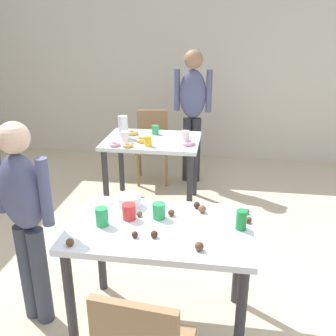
{
  "coord_description": "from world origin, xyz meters",
  "views": [
    {
      "loc": [
        0.27,
        -2.25,
        1.92
      ],
      "look_at": [
        -0.11,
        0.33,
        0.9
      ],
      "focal_mm": 40.91,
      "sensor_mm": 36.0,
      "label": 1
    }
  ],
  "objects_px": {
    "chair_far_table": "(152,141)",
    "pitcher_far": "(123,127)",
    "person_girl_near": "(25,211)",
    "person_adult_far": "(193,105)",
    "mixing_bowl": "(129,201)",
    "dining_table_near": "(161,241)",
    "soda_can": "(241,220)",
    "dining_table_far": "(152,150)"
  },
  "relations": [
    {
      "from": "mixing_bowl",
      "to": "chair_far_table",
      "type": "bearing_deg",
      "value": 96.79
    },
    {
      "from": "dining_table_far",
      "to": "person_girl_near",
      "type": "relative_size",
      "value": 0.71
    },
    {
      "from": "dining_table_near",
      "to": "dining_table_far",
      "type": "height_order",
      "value": "same"
    },
    {
      "from": "chair_far_table",
      "to": "pitcher_far",
      "type": "relative_size",
      "value": 3.76
    },
    {
      "from": "person_girl_near",
      "to": "person_adult_far",
      "type": "height_order",
      "value": "person_adult_far"
    },
    {
      "from": "dining_table_far",
      "to": "chair_far_table",
      "type": "height_order",
      "value": "chair_far_table"
    },
    {
      "from": "dining_table_far",
      "to": "mixing_bowl",
      "type": "distance_m",
      "value": 1.54
    },
    {
      "from": "person_adult_far",
      "to": "mixing_bowl",
      "type": "distance_m",
      "value": 2.28
    },
    {
      "from": "mixing_bowl",
      "to": "soda_can",
      "type": "xyz_separation_m",
      "value": [
        0.73,
        -0.19,
        0.02
      ]
    },
    {
      "from": "dining_table_far",
      "to": "soda_can",
      "type": "xyz_separation_m",
      "value": [
        0.86,
        -1.72,
        0.18
      ]
    },
    {
      "from": "pitcher_far",
      "to": "person_adult_far",
      "type": "bearing_deg",
      "value": 47.2
    },
    {
      "from": "dining_table_near",
      "to": "person_adult_far",
      "type": "xyz_separation_m",
      "value": [
        -0.03,
        2.49,
        0.33
      ]
    },
    {
      "from": "dining_table_far",
      "to": "mixing_bowl",
      "type": "relative_size",
      "value": 5.94
    },
    {
      "from": "chair_far_table",
      "to": "person_adult_far",
      "type": "xyz_separation_m",
      "value": [
        0.49,
        0.01,
        0.47
      ]
    },
    {
      "from": "person_girl_near",
      "to": "soda_can",
      "type": "relative_size",
      "value": 11.33
    },
    {
      "from": "mixing_bowl",
      "to": "soda_can",
      "type": "relative_size",
      "value": 1.36
    },
    {
      "from": "person_girl_near",
      "to": "dining_table_far",
      "type": "bearing_deg",
      "value": 76.04
    },
    {
      "from": "dining_table_near",
      "to": "person_girl_near",
      "type": "relative_size",
      "value": 0.8
    },
    {
      "from": "person_girl_near",
      "to": "mixing_bowl",
      "type": "height_order",
      "value": "person_girl_near"
    },
    {
      "from": "chair_far_table",
      "to": "soda_can",
      "type": "distance_m",
      "value": 2.66
    },
    {
      "from": "chair_far_table",
      "to": "person_girl_near",
      "type": "relative_size",
      "value": 0.63
    },
    {
      "from": "mixing_bowl",
      "to": "soda_can",
      "type": "bearing_deg",
      "value": -14.85
    },
    {
      "from": "person_adult_far",
      "to": "soda_can",
      "type": "bearing_deg",
      "value": -78.26
    },
    {
      "from": "dining_table_near",
      "to": "soda_can",
      "type": "relative_size",
      "value": 9.12
    },
    {
      "from": "dining_table_near",
      "to": "soda_can",
      "type": "bearing_deg",
      "value": 3.88
    },
    {
      "from": "dining_table_near",
      "to": "pitcher_far",
      "type": "height_order",
      "value": "pitcher_far"
    },
    {
      "from": "soda_can",
      "to": "dining_table_far",
      "type": "bearing_deg",
      "value": 116.63
    },
    {
      "from": "dining_table_far",
      "to": "chair_far_table",
      "type": "bearing_deg",
      "value": 100.61
    },
    {
      "from": "person_adult_far",
      "to": "pitcher_far",
      "type": "relative_size",
      "value": 6.93
    },
    {
      "from": "dining_table_near",
      "to": "soda_can",
      "type": "distance_m",
      "value": 0.51
    },
    {
      "from": "mixing_bowl",
      "to": "pitcher_far",
      "type": "xyz_separation_m",
      "value": [
        -0.44,
        1.54,
        0.08
      ]
    },
    {
      "from": "dining_table_near",
      "to": "person_adult_far",
      "type": "distance_m",
      "value": 2.51
    },
    {
      "from": "dining_table_far",
      "to": "pitcher_far",
      "type": "distance_m",
      "value": 0.39
    },
    {
      "from": "person_adult_far",
      "to": "mixing_bowl",
      "type": "bearing_deg",
      "value": -95.59
    },
    {
      "from": "dining_table_far",
      "to": "mixing_bowl",
      "type": "height_order",
      "value": "mixing_bowl"
    },
    {
      "from": "person_girl_near",
      "to": "mixing_bowl",
      "type": "xyz_separation_m",
      "value": [
        0.59,
        0.29,
        -0.03
      ]
    },
    {
      "from": "person_girl_near",
      "to": "person_adult_far",
      "type": "xyz_separation_m",
      "value": [
        0.81,
        2.55,
        0.15
      ]
    },
    {
      "from": "dining_table_near",
      "to": "person_girl_near",
      "type": "distance_m",
      "value": 0.86
    },
    {
      "from": "dining_table_near",
      "to": "person_girl_near",
      "type": "height_order",
      "value": "person_girl_near"
    },
    {
      "from": "dining_table_far",
      "to": "chair_far_table",
      "type": "xyz_separation_m",
      "value": [
        -0.13,
        0.72,
        -0.13
      ]
    },
    {
      "from": "soda_can",
      "to": "dining_table_near",
      "type": "bearing_deg",
      "value": -176.12
    },
    {
      "from": "person_adult_far",
      "to": "dining_table_far",
      "type": "bearing_deg",
      "value": -115.87
    }
  ]
}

